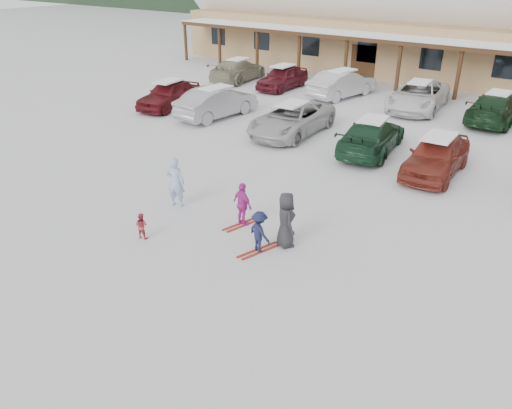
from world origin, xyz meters
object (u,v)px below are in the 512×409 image
Objects in this scene: parked_car_9 at (342,84)px; parked_car_2 at (292,119)px; adult_skier at (176,182)px; parked_car_10 at (418,96)px; parked_car_3 at (371,136)px; parked_car_0 at (169,94)px; day_lodge at (372,11)px; parked_car_1 at (216,102)px; child_magenta at (243,204)px; parked_car_11 at (496,108)px; parked_car_4 at (436,155)px; parked_car_8 at (283,77)px; parked_car_7 at (238,70)px; toddler_red at (141,226)px; child_navy at (260,232)px; bystander_dark at (286,220)px.

parked_car_2 is at bearing 110.80° from parked_car_9.
adult_skier reaches higher than parked_car_10.
parked_car_0 is at bearing -8.76° from parked_car_3.
day_lodge is at bearing 101.60° from parked_car_2.
child_magenta is at bearing 138.85° from parked_car_1.
parked_car_9 is (-5.21, 16.11, 0.09)m from child_magenta.
day_lodge is 5.65× the size of parked_car_2.
parked_car_4 is at bearing 89.33° from parked_car_11.
parked_car_8 is (-6.64, 16.04, -0.12)m from adult_skier.
parked_car_8 is at bearing 170.56° from parked_car_7.
parked_car_8 is at bearing 143.78° from parked_car_4.
parked_car_11 is at bearing 173.17° from parked_car_7.
toddler_red is at bearing -70.13° from parked_car_8.
parked_car_4 is (5.89, 7.83, -0.10)m from adult_skier.
parked_car_9 is at bearing 2.40° from parked_car_8.
child_navy is 18.26m from parked_car_9.
parked_car_10 is at bearing -131.25° from parked_car_1.
parked_car_4 is (14.97, -0.73, 0.01)m from parked_car_0.
parked_car_3 is (4.03, -0.06, -0.01)m from parked_car_2.
parked_car_1 is (-9.69, 9.40, 0.16)m from child_navy.
adult_skier is 9.10m from parked_car_3.
parked_car_7 is 0.91× the size of parked_car_10.
parked_car_10 is at bearing -0.19° from parked_car_11.
child_navy is 0.29× the size of parked_car_8.
parked_car_9 is (-6.93, 16.35, -0.03)m from bystander_dark.
parked_car_11 reaches higher than parked_car_2.
adult_skier is at bearing -85.79° from parked_car_2.
parked_car_0 is 0.87× the size of parked_car_7.
parked_car_8 is at bearing -46.99° from parked_car_3.
child_magenta is 0.30× the size of parked_car_1.
parked_car_7 is at bearing -36.95° from child_magenta.
adult_skier is at bearing -87.11° from toddler_red.
toddler_red is 3.52m from child_navy.
parked_car_11 is at bearing -41.44° from day_lodge.
parked_car_11 is (2.09, 17.03, 0.13)m from child_navy.
parked_car_3 is 7.78m from parked_car_10.
parked_car_7 is at bearing -9.95° from bystander_dark.
parked_car_4 reaches higher than parked_car_8.
toddler_red is 0.15× the size of parked_car_10.
child_navy is 0.25× the size of parked_car_3.
parked_car_7 is (-14.64, 16.16, -0.10)m from bystander_dark.
parked_car_0 is 0.80× the size of parked_car_10.
parked_car_2 is 9.18m from parked_car_8.
bystander_dark reaches higher than toddler_red.
child_magenta is (1.87, 2.39, 0.30)m from toddler_red.
parked_car_11 reaches higher than child_magenta.
toddler_red is 19.61m from parked_car_8.
parked_car_7 is at bearing 175.85° from parked_car_8.
parked_car_8 is 0.89× the size of parked_car_9.
toddler_red is 0.57× the size of child_magenta.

